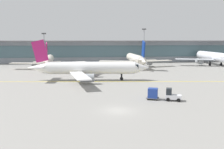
# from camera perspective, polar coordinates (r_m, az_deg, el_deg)

# --- Properties ---
(ground_plane) EXTENTS (400.00, 400.00, 0.00)m
(ground_plane) POSITION_cam_1_polar(r_m,az_deg,el_deg) (36.47, 1.35, -8.23)
(ground_plane) COLOR gray
(taxiway_centreline_stripe) EXTENTS (109.36, 12.55, 0.01)m
(taxiway_centreline_stripe) POSITION_cam_1_polar(r_m,az_deg,el_deg) (60.87, -4.78, -1.62)
(taxiway_centreline_stripe) COLOR yellow
(taxiway_centreline_stripe) RESTS_ON ground_plane
(terminal_concourse) EXTENTS (174.94, 11.00, 9.60)m
(terminal_concourse) POSITION_cam_1_polar(r_m,az_deg,el_deg) (112.88, -4.25, 5.37)
(terminal_concourse) COLOR #8C939E
(terminal_concourse) RESTS_ON ground_plane
(gate_airplane_1) EXTENTS (26.19, 28.27, 9.36)m
(gate_airplane_1) POSITION_cam_1_polar(r_m,az_deg,el_deg) (90.17, -14.22, 3.12)
(gate_airplane_1) COLOR silver
(gate_airplane_1) RESTS_ON ground_plane
(gate_airplane_2) EXTENTS (27.70, 29.68, 9.86)m
(gate_airplane_2) POSITION_cam_1_polar(r_m,az_deg,el_deg) (93.70, 5.42, 3.60)
(gate_airplane_2) COLOR silver
(gate_airplane_2) RESTS_ON ground_plane
(gate_airplane_3) EXTENTS (31.55, 33.90, 11.24)m
(gate_airplane_3) POSITION_cam_1_polar(r_m,az_deg,el_deg) (106.26, 22.28, 3.79)
(gate_airplane_3) COLOR silver
(gate_airplane_3) RESTS_ON ground_plane
(taxiing_regional_jet) EXTENTS (30.74, 28.41, 10.18)m
(taxiing_regional_jet) POSITION_cam_1_polar(r_m,az_deg,el_deg) (62.45, -5.24, 1.45)
(taxiing_regional_jet) COLOR white
(taxiing_regional_jet) RESTS_ON ground_plane
(baggage_tug) EXTENTS (2.93, 2.35, 2.10)m
(baggage_tug) POSITION_cam_1_polar(r_m,az_deg,el_deg) (43.11, 13.57, -4.67)
(baggage_tug) COLOR silver
(baggage_tug) RESTS_ON ground_plane
(cargo_dolly_lead) EXTENTS (2.54, 2.26, 1.94)m
(cargo_dolly_lead) POSITION_cam_1_polar(r_m,az_deg,el_deg) (43.24, 9.31, -4.29)
(cargo_dolly_lead) COLOR #595B60
(cargo_dolly_lead) RESTS_ON ground_plane
(apron_light_mast_1) EXTENTS (1.80, 0.36, 12.77)m
(apron_light_mast_1) POSITION_cam_1_polar(r_m,az_deg,el_deg) (107.80, -15.21, 6.13)
(apron_light_mast_1) COLOR gray
(apron_light_mast_1) RESTS_ON ground_plane
(apron_light_mast_2) EXTENTS (1.80, 0.36, 14.74)m
(apron_light_mast_2) POSITION_cam_1_polar(r_m,az_deg,el_deg) (109.79, 7.30, 6.90)
(apron_light_mast_2) COLOR gray
(apron_light_mast_2) RESTS_ON ground_plane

